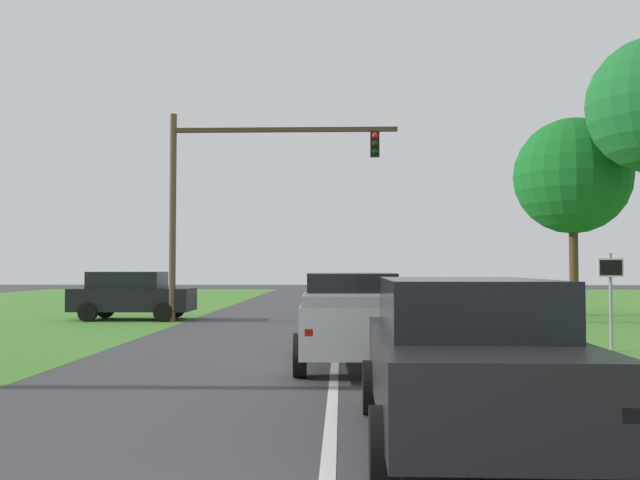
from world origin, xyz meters
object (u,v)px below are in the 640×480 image
Objects in this scene: keep_moving_sign at (611,288)px; red_suv_near at (466,356)px; oak_tree_right at (573,176)px; traffic_light at (234,182)px; crossing_suv_far at (132,295)px; pickup_truck_lead at (350,317)px.

red_suv_near is at bearing -120.06° from keep_moving_sign.
red_suv_near is 2.13× the size of keep_moving_sign.
traffic_light is at bearing -164.16° from oak_tree_right.
traffic_light is 1.02× the size of oak_tree_right.
traffic_light is 13.64m from keep_moving_sign.
keep_moving_sign is 0.29× the size of oak_tree_right.
crossing_suv_far is at bearing 167.62° from traffic_light.
pickup_truck_lead is 12.26m from traffic_light.
crossing_suv_far is (-9.25, 17.65, -0.04)m from red_suv_near.
red_suv_near is 0.61× the size of oak_tree_right.
keep_moving_sign is 13.20m from oak_tree_right.
oak_tree_right reaches higher than crossing_suv_far.
oak_tree_right is at bearing 75.27° from keep_moving_sign.
keep_moving_sign is at bearing -32.92° from crossing_suv_far.
traffic_light is (-5.31, 16.78, 4.06)m from red_suv_near.
traffic_light is at bearing 140.91° from keep_moving_sign.
traffic_light is at bearing -12.38° from crossing_suv_far.
traffic_light is 13.95m from oak_tree_right.
crossing_suv_far is (-17.34, -2.94, -4.76)m from oak_tree_right.
oak_tree_right is at bearing 15.84° from traffic_light.
crossing_suv_far is (-3.94, 0.86, -4.10)m from traffic_light.
red_suv_near is 0.60× the size of traffic_light.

